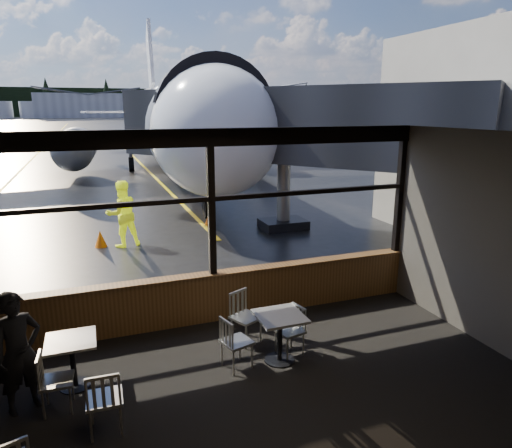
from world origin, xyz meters
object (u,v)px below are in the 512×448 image
chair_near_w (237,342)px  chair_near_n (246,318)px  airliner (168,74)px  chair_mid_w (57,382)px  cafe_table_mid (73,363)px  chair_near_e (290,331)px  passenger (19,352)px  cone_nose (209,219)px  cone_extra (100,239)px  jet_bridge (279,159)px  ground_crew (122,214)px  chair_mid_s (105,399)px  cafe_table_near (280,338)px

chair_near_w → chair_near_n: size_ratio=0.95×
airliner → chair_mid_w: airliner is taller
cafe_table_mid → chair_near_n: bearing=7.4°
chair_near_e → passenger: (-3.81, -0.04, 0.41)m
airliner → cone_nose: size_ratio=85.75×
airliner → chair_near_e: 22.84m
chair_near_w → cafe_table_mid: bearing=-113.7°
chair_near_e → chair_near_w: chair_near_w is taller
passenger → cone_extra: bearing=54.2°
chair_mid_w → cone_extra: chair_mid_w is taller
jet_bridge → cafe_table_mid: (-5.99, -6.85, -1.93)m
passenger → cone_nose: 9.79m
chair_near_n → chair_mid_w: bearing=-9.2°
ground_crew → cone_extra: ground_crew is taller
chair_near_e → chair_near_w: size_ratio=0.96×
chair_mid_w → ground_crew: 7.42m
chair_mid_w → chair_mid_s: bearing=44.7°
cafe_table_near → chair_mid_w: size_ratio=0.94×
chair_near_w → chair_mid_w: chair_near_w is taller
cafe_table_mid → cone_nose: (4.09, 8.28, -0.15)m
chair_near_w → passenger: 2.93m
chair_near_w → chair_near_n: bearing=134.9°
cone_nose → cone_extra: cone_extra is taller
cafe_table_mid → cone_extra: size_ratio=1.54×
cafe_table_near → cone_nose: bearing=82.7°
chair_near_n → cone_extra: 6.89m
ground_crew → airliner: bearing=-119.8°
airliner → passenger: (-5.84, -22.16, -4.91)m
jet_bridge → cafe_table_mid: bearing=-131.2°
cafe_table_mid → chair_near_e: (3.21, -0.25, 0.04)m
chair_near_w → cone_extra: size_ratio=1.78×
jet_bridge → cafe_table_mid: jet_bridge is taller
chair_near_n → ground_crew: ground_crew is taller
chair_near_e → chair_mid_s: 2.95m
chair_near_n → cone_extra: (-2.11, 6.56, -0.21)m
ground_crew → cafe_table_near: bearing=89.1°
airliner → chair_near_n: size_ratio=42.06×
chair_mid_s → passenger: 1.33m
cafe_table_mid → chair_near_e: chair_near_e is taller
jet_bridge → cafe_table_near: jet_bridge is taller
cone_nose → cafe_table_mid: bearing=-116.3°
jet_bridge → cafe_table_near: bearing=-112.6°
chair_near_e → chair_mid_s: size_ratio=0.92×
chair_near_n → ground_crew: bearing=-102.5°
cafe_table_mid → chair_near_e: 3.22m
cafe_table_near → cafe_table_mid: 3.00m
cafe_table_mid → passenger: (-0.60, -0.29, 0.45)m
cafe_table_near → jet_bridge: bearing=67.4°
chair_near_e → ground_crew: 7.33m
chair_near_w → cone_extra: bearing=177.8°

